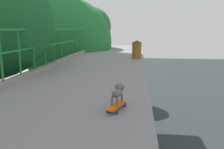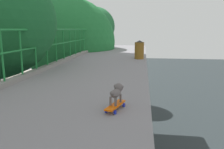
{
  "view_description": "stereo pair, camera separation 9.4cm",
  "coord_description": "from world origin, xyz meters",
  "px_view_note": "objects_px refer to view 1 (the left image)",
  "views": [
    {
      "loc": [
        2.73,
        -0.29,
        7.58
      ],
      "look_at": [
        2.2,
        4.22,
        6.67
      ],
      "focal_mm": 36.47,
      "sensor_mm": 36.0,
      "label": 1
    },
    {
      "loc": [
        2.82,
        -0.28,
        7.58
      ],
      "look_at": [
        2.2,
        4.22,
        6.67
      ],
      "focal_mm": 36.47,
      "sensor_mm": 36.0,
      "label": 2
    }
  ],
  "objects_px": {
    "toy_skateboard": "(117,106)",
    "litter_bin": "(137,49)",
    "small_dog": "(118,91)",
    "city_bus": "(26,89)"
  },
  "relations": [
    {
      "from": "toy_skateboard",
      "to": "litter_bin",
      "type": "xyz_separation_m",
      "value": [
        0.26,
        6.41,
        0.34
      ]
    },
    {
      "from": "litter_bin",
      "to": "small_dog",
      "type": "bearing_deg",
      "value": -92.2
    },
    {
      "from": "toy_skateboard",
      "to": "small_dog",
      "type": "distance_m",
      "value": 0.23
    },
    {
      "from": "small_dog",
      "to": "city_bus",
      "type": "bearing_deg",
      "value": 122.03
    },
    {
      "from": "toy_skateboard",
      "to": "small_dog",
      "type": "height_order",
      "value": "small_dog"
    },
    {
      "from": "litter_bin",
      "to": "city_bus",
      "type": "bearing_deg",
      "value": 135.69
    },
    {
      "from": "city_bus",
      "to": "toy_skateboard",
      "type": "relative_size",
      "value": 18.0
    },
    {
      "from": "city_bus",
      "to": "small_dog",
      "type": "xyz_separation_m",
      "value": [
        10.56,
        -16.87,
        4.74
      ]
    },
    {
      "from": "small_dog",
      "to": "toy_skateboard",
      "type": "bearing_deg",
      "value": -98.77
    },
    {
      "from": "toy_skateboard",
      "to": "litter_bin",
      "type": "distance_m",
      "value": 6.42
    }
  ]
}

